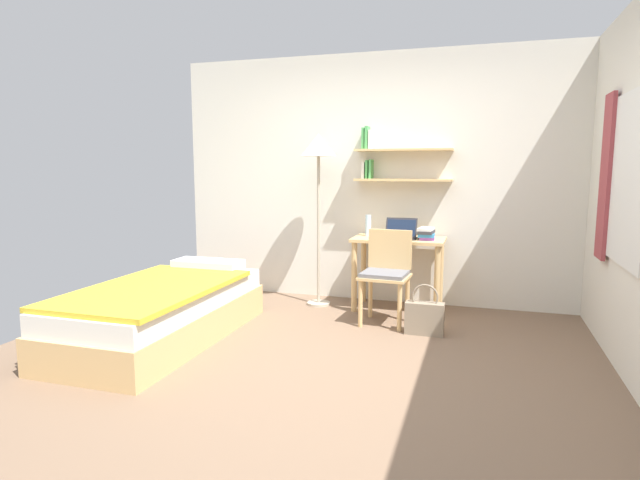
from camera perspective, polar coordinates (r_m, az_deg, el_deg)
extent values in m
plane|color=brown|center=(3.86, 0.40, -13.73)|extent=(5.28, 5.28, 0.00)
cube|color=silver|center=(5.56, 6.54, 6.61)|extent=(4.40, 0.05, 2.60)
cube|color=tan|center=(5.38, 9.06, 6.51)|extent=(0.98, 0.22, 0.02)
cube|color=silver|center=(5.49, 4.81, 7.63)|extent=(0.03, 0.13, 0.17)
cube|color=#4CA856|center=(5.48, 5.21, 7.70)|extent=(0.03, 0.12, 0.19)
cube|color=#4CA856|center=(5.46, 5.62, 7.74)|extent=(0.02, 0.15, 0.20)
cube|color=tan|center=(5.38, 9.13, 9.72)|extent=(0.98, 0.22, 0.02)
cube|color=#4CA856|center=(5.50, 4.83, 11.01)|extent=(0.03, 0.13, 0.22)
cube|color=#4CA856|center=(5.48, 5.20, 11.08)|extent=(0.03, 0.14, 0.23)
cube|color=silver|center=(5.48, 5.59, 10.88)|extent=(0.03, 0.13, 0.19)
cube|color=silver|center=(4.13, 30.67, 5.76)|extent=(0.02, 0.93, 1.19)
cube|color=white|center=(4.13, 30.80, 5.76)|extent=(0.01, 0.87, 1.13)
cube|color=#993D42|center=(4.68, 28.78, 6.03)|extent=(0.03, 0.28, 1.29)
cube|color=tan|center=(4.59, -16.85, -8.69)|extent=(0.94, 2.00, 0.28)
cube|color=silver|center=(4.53, -16.96, -6.02)|extent=(0.91, 1.94, 0.16)
cube|color=gold|center=(4.41, -17.89, -5.10)|extent=(0.96, 1.64, 0.04)
cube|color=white|center=(5.15, -12.15, -2.70)|extent=(0.66, 0.28, 0.10)
cube|color=tan|center=(5.24, 8.62, 0.06)|extent=(0.90, 0.52, 0.03)
cylinder|color=tan|center=(5.18, 3.76, -4.06)|extent=(0.06, 0.06, 0.70)
cylinder|color=tan|center=(5.06, 12.69, -4.54)|extent=(0.06, 0.06, 0.70)
cylinder|color=tan|center=(5.58, 4.78, -3.19)|extent=(0.06, 0.06, 0.70)
cylinder|color=tan|center=(5.47, 13.05, -3.61)|extent=(0.06, 0.06, 0.70)
cube|color=tan|center=(4.77, 7.11, -4.03)|extent=(0.45, 0.43, 0.03)
cube|color=slate|center=(4.77, 7.11, -3.68)|extent=(0.42, 0.39, 0.04)
cube|color=tan|center=(4.90, 7.67, -0.99)|extent=(0.41, 0.06, 0.37)
cylinder|color=tan|center=(4.72, 4.45, -6.96)|extent=(0.04, 0.04, 0.43)
cylinder|color=tan|center=(4.63, 8.71, -7.32)|extent=(0.04, 0.04, 0.43)
cylinder|color=tan|center=(5.02, 5.54, -6.05)|extent=(0.04, 0.04, 0.43)
cylinder|color=tan|center=(4.94, 9.55, -6.37)|extent=(0.04, 0.04, 0.43)
cylinder|color=#B2A893|center=(5.50, -0.16, -6.95)|extent=(0.24, 0.24, 0.02)
cylinder|color=#B2A893|center=(5.35, -0.16, 1.03)|extent=(0.03, 0.03, 1.51)
cone|color=silver|center=(5.31, -0.16, 10.35)|extent=(0.36, 0.36, 0.22)
cube|color=black|center=(5.20, 8.77, 0.23)|extent=(0.32, 0.22, 0.01)
cube|color=black|center=(5.25, 8.89, 1.36)|extent=(0.31, 0.10, 0.19)
cube|color=black|center=(5.24, 8.88, 1.33)|extent=(0.28, 0.08, 0.15)
cylinder|color=silver|center=(5.35, 5.30, 1.60)|extent=(0.06, 0.06, 0.22)
cube|color=purple|center=(5.18, 11.66, 0.22)|extent=(0.15, 0.21, 0.03)
cube|color=#3384C6|center=(5.17, 11.57, 0.56)|extent=(0.17, 0.23, 0.03)
cube|color=#333338|center=(5.16, 11.58, 0.88)|extent=(0.15, 0.24, 0.03)
cube|color=silver|center=(5.16, 11.52, 1.18)|extent=(0.16, 0.23, 0.02)
cube|color=gray|center=(4.61, 11.36, -8.42)|extent=(0.33, 0.12, 0.28)
torus|color=gray|center=(4.56, 11.43, -6.14)|extent=(0.23, 0.02, 0.23)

